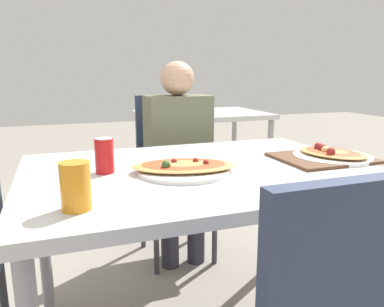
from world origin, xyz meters
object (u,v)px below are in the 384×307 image
Objects in this scene: soda_can at (104,156)px; chair_far_seated at (173,167)px; person_seated at (179,148)px; pizza_main at (184,167)px; pizza_second at (332,154)px; dining_table at (201,185)px; drink_glass at (76,186)px.

chair_far_seated is at bearing 57.46° from soda_can.
person_seated is 0.74m from pizza_main.
pizza_second is at bearing 121.58° from person_seated.
pizza_main is 1.23× the size of pizza_second.
dining_table is at bearing 80.86° from chair_far_seated.
pizza_main is 0.46m from drink_glass.
pizza_second is (0.44, -0.83, 0.22)m from chair_far_seated.
person_seated is at bearing 58.69° from drink_glass.
person_seated reaches higher than pizza_main.
drink_glass is (-0.46, -0.29, 0.13)m from dining_table.
pizza_second is (0.91, -0.09, -0.05)m from soda_can.
soda_can reaches higher than dining_table.
chair_far_seated reaches higher than dining_table.
soda_can is at bearing 52.72° from person_seated.
person_seated is 0.84m from pizza_second.
pizza_second is (1.03, 0.26, -0.05)m from drink_glass.
person_seated is 3.41× the size of pizza_second.
soda_can reaches higher than pizza_second.
chair_far_seated is (0.13, 0.79, -0.13)m from dining_table.
chair_far_seated is at bearing 80.86° from dining_table.
chair_far_seated is at bearing 117.74° from pizza_second.
drink_glass is at bearing -166.01° from pizza_second.
person_seated is 8.93× the size of drink_glass.
chair_far_seated is 2.31× the size of pizza_main.
pizza_main reaches higher than dining_table.
person_seated is (0.00, -0.12, 0.14)m from chair_far_seated.
soda_can is (-0.27, 0.09, 0.04)m from pizza_main.
drink_glass is 1.06m from pizza_second.
chair_far_seated is at bearing 75.91° from pizza_main.
chair_far_seated is 2.84× the size of pizza_second.
drink_glass is 0.38× the size of pizza_second.
pizza_main is 3.28× the size of soda_can.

